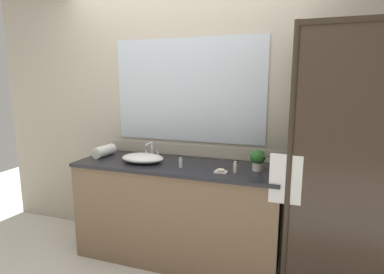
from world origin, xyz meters
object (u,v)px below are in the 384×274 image
object	(u,v)px
sink_basin	(143,158)
potted_plant	(258,159)
amenity_bottle_conditioner	(235,167)
amenity_bottle_body_wash	(181,163)
faucet	(151,152)
rolled_towel_near_edge	(104,151)
soap_dish	(221,171)

from	to	relation	value
sink_basin	potted_plant	xyz separation A→B (m)	(1.01, 0.07, 0.06)
sink_basin	amenity_bottle_conditioner	xyz separation A→B (m)	(0.85, -0.06, 0.01)
potted_plant	amenity_bottle_body_wash	xyz separation A→B (m)	(-0.62, -0.12, -0.06)
faucet	potted_plant	size ratio (longest dim) A/B	0.98
potted_plant	rolled_towel_near_edge	size ratio (longest dim) A/B	0.72
faucet	soap_dish	distance (m)	0.79
amenity_bottle_conditioner	soap_dish	bearing A→B (deg)	-160.10
rolled_towel_near_edge	amenity_bottle_conditioner	bearing A→B (deg)	-5.69
faucet	rolled_towel_near_edge	distance (m)	0.47
faucet	amenity_bottle_body_wash	xyz separation A→B (m)	(0.39, -0.24, -0.01)
potted_plant	amenity_bottle_body_wash	size ratio (longest dim) A/B	1.99
potted_plant	soap_dish	bearing A→B (deg)	-148.44
sink_basin	soap_dish	xyz separation A→B (m)	(0.74, -0.09, -0.02)
faucet	amenity_bottle_body_wash	distance (m)	0.45
faucet	amenity_bottle_body_wash	world-z (taller)	faucet
soap_dish	rolled_towel_near_edge	world-z (taller)	rolled_towel_near_edge
sink_basin	rolled_towel_near_edge	bearing A→B (deg)	170.79
rolled_towel_near_edge	soap_dish	bearing A→B (deg)	-8.00
rolled_towel_near_edge	amenity_bottle_body_wash	bearing A→B (deg)	-8.81
amenity_bottle_body_wash	potted_plant	bearing A→B (deg)	11.36
faucet	sink_basin	bearing A→B (deg)	-90.00
soap_dish	amenity_bottle_body_wash	size ratio (longest dim) A/B	1.15
potted_plant	rolled_towel_near_edge	xyz separation A→B (m)	(-1.46, 0.01, -0.05)
sink_basin	amenity_bottle_conditioner	size ratio (longest dim) A/B	4.18
potted_plant	amenity_bottle_conditioner	xyz separation A→B (m)	(-0.16, -0.12, -0.06)
amenity_bottle_body_wash	amenity_bottle_conditioner	world-z (taller)	amenity_bottle_conditioner
amenity_bottle_conditioner	rolled_towel_near_edge	bearing A→B (deg)	174.31
potted_plant	sink_basin	bearing A→B (deg)	-176.14
potted_plant	soap_dish	xyz separation A→B (m)	(-0.26, -0.16, -0.08)
faucet	amenity_bottle_conditioner	world-z (taller)	faucet
amenity_bottle_conditioner	rolled_towel_near_edge	size ratio (longest dim) A/B	0.39
amenity_bottle_conditioner	rolled_towel_near_edge	xyz separation A→B (m)	(-1.30, 0.13, 0.01)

